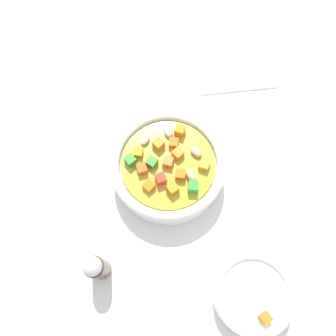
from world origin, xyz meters
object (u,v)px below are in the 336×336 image
object	(u,v)px
soup_bowl_main	(168,167)
pepper_shaker	(97,268)
side_bowl_small	(252,295)
spoon	(204,93)

from	to	relation	value
soup_bowl_main	pepper_shaker	xyz separation A→B (cm)	(-4.45, 17.67, 1.19)
side_bowl_small	spoon	bearing A→B (deg)	-33.67
spoon	pepper_shaker	size ratio (longest dim) A/B	2.37
pepper_shaker	soup_bowl_main	bearing A→B (deg)	-75.87
soup_bowl_main	spoon	distance (cm)	16.56
side_bowl_small	soup_bowl_main	bearing A→B (deg)	-10.64
spoon	side_bowl_small	world-z (taller)	side_bowl_small
soup_bowl_main	side_bowl_small	distance (cm)	22.34
soup_bowl_main	spoon	xyz separation A→B (cm)	(6.68, -14.94, -2.50)
soup_bowl_main	side_bowl_small	size ratio (longest dim) A/B	1.60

